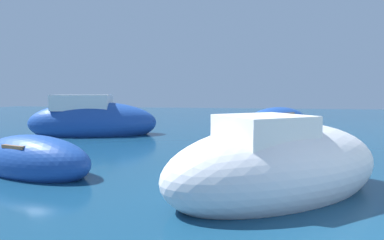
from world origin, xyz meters
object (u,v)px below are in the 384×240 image
Objects in this scene: moored_boat_0 at (92,121)px; moored_boat_2 at (34,160)px; moored_boat_1 at (273,141)px; moored_boat_5 at (278,167)px; moored_boat_3 at (278,123)px.

moored_boat_0 is 1.74× the size of moored_boat_2.
moored_boat_5 is at bearing -166.01° from moored_boat_1.
moored_boat_2 is (2.25, -7.28, -0.33)m from moored_boat_0.
moored_boat_1 is (8.77, -2.46, -0.41)m from moored_boat_0.
moored_boat_0 is 1.69× the size of moored_boat_1.
moored_boat_5 reaches higher than moored_boat_1.
moored_boat_1 is 0.73× the size of moored_boat_5.
moored_boat_0 is at bearing 100.60° from moored_boat_5.
moored_boat_0 is 7.63m from moored_boat_2.
moored_boat_5 is (-1.08, -11.03, 0.10)m from moored_boat_3.
moored_boat_5 is (6.15, -0.59, 0.22)m from moored_boat_2.
moored_boat_3 is (9.48, 3.16, -0.22)m from moored_boat_0.
moored_boat_3 is 11.08m from moored_boat_5.
moored_boat_0 reaches higher than moored_boat_3.
moored_boat_3 is at bearing 48.15° from moored_boat_5.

